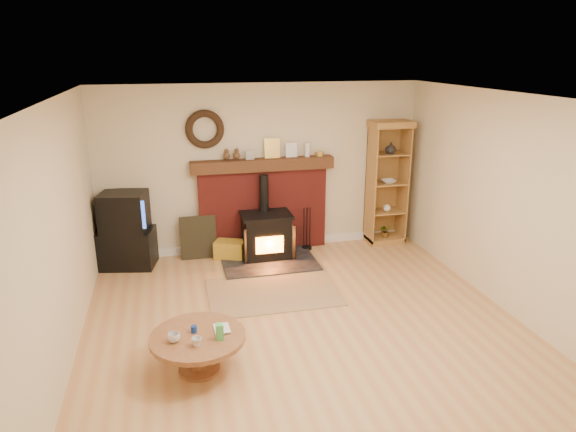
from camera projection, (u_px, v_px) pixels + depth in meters
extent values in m
plane|color=tan|center=(308.00, 333.00, 5.80)|extent=(5.50, 5.50, 0.00)
cube|color=beige|center=(262.00, 169.00, 7.95)|extent=(5.00, 0.02, 2.60)
cube|color=beige|center=(444.00, 380.00, 2.86)|extent=(5.00, 0.02, 2.60)
cube|color=beige|center=(56.00, 244.00, 4.85)|extent=(0.02, 5.50, 2.60)
cube|color=beige|center=(517.00, 208.00, 5.95)|extent=(0.02, 5.50, 2.60)
cube|color=white|center=(312.00, 99.00, 5.00)|extent=(5.00, 5.50, 0.02)
cube|color=white|center=(263.00, 244.00, 8.31)|extent=(5.00, 0.04, 0.12)
torus|color=black|center=(205.00, 129.00, 7.50)|extent=(0.57, 0.11, 0.57)
cube|color=maroon|center=(263.00, 210.00, 8.08)|extent=(2.00, 0.15, 1.30)
cube|color=#362211|center=(263.00, 165.00, 7.82)|extent=(2.20, 0.22, 0.18)
cube|color=#999999|center=(250.00, 155.00, 7.73)|extent=(0.13, 0.05, 0.14)
cube|color=gold|center=(272.00, 148.00, 7.80)|extent=(0.24, 0.06, 0.30)
cube|color=white|center=(291.00, 150.00, 7.88)|extent=(0.18, 0.05, 0.22)
cylinder|color=white|center=(307.00, 150.00, 7.92)|extent=(0.08, 0.08, 0.22)
cylinder|color=gold|center=(320.00, 154.00, 7.99)|extent=(0.14, 0.14, 0.07)
cube|color=black|center=(269.00, 262.00, 7.73)|extent=(1.40, 1.00, 0.03)
cube|color=black|center=(266.00, 236.00, 7.82)|extent=(0.69, 0.49, 0.64)
cube|color=black|center=(266.00, 215.00, 7.71)|extent=(0.76, 0.54, 0.04)
cylinder|color=black|center=(264.00, 193.00, 7.76)|extent=(0.14, 0.14, 0.56)
cube|color=orange|center=(270.00, 245.00, 7.59)|extent=(0.41, 0.02, 0.26)
cube|color=black|center=(248.00, 244.00, 7.57)|extent=(0.16, 0.22, 0.51)
cube|color=black|center=(289.00, 241.00, 7.71)|extent=(0.16, 0.22, 0.51)
cube|color=brown|center=(273.00, 292.00, 6.78)|extent=(1.70, 1.18, 0.01)
cube|color=black|center=(128.00, 248.00, 7.54)|extent=(0.86, 0.68, 0.56)
cube|color=black|center=(124.00, 212.00, 7.37)|extent=(0.73, 0.65, 0.56)
cube|color=blue|center=(127.00, 215.00, 7.13)|extent=(0.50, 0.12, 0.40)
cube|color=olive|center=(384.00, 239.00, 8.57)|extent=(0.58, 0.43, 0.10)
cube|color=olive|center=(382.00, 182.00, 8.47)|extent=(0.58, 0.02, 1.86)
cube|color=olive|center=(371.00, 186.00, 8.22)|extent=(0.02, 0.43, 1.86)
cube|color=olive|center=(403.00, 184.00, 8.35)|extent=(0.02, 0.43, 1.86)
cube|color=olive|center=(391.00, 124.00, 7.99)|extent=(0.64, 0.47, 0.10)
cube|color=olive|center=(385.00, 211.00, 8.42)|extent=(0.54, 0.39, 0.02)
cube|color=olive|center=(387.00, 183.00, 8.28)|extent=(0.54, 0.39, 0.02)
cube|color=olive|center=(389.00, 154.00, 8.13)|extent=(0.54, 0.39, 0.02)
imported|color=white|center=(391.00, 148.00, 8.05)|extent=(0.18, 0.18, 0.18)
imported|color=white|center=(389.00, 181.00, 8.22)|extent=(0.23, 0.23, 0.06)
sphere|color=white|center=(387.00, 208.00, 8.36)|extent=(0.12, 0.12, 0.12)
imported|color=#4CB258|center=(386.00, 231.00, 8.48)|extent=(0.20, 0.17, 0.22)
cube|color=yellow|center=(230.00, 250.00, 7.85)|extent=(0.52, 0.44, 0.28)
cube|color=black|center=(198.00, 237.00, 7.83)|extent=(0.55, 0.15, 0.65)
cylinder|color=black|center=(307.00, 248.00, 8.26)|extent=(0.16, 0.16, 0.04)
cylinder|color=black|center=(304.00, 229.00, 8.14)|extent=(0.02, 0.02, 0.70)
cylinder|color=black|center=(307.00, 229.00, 8.16)|extent=(0.02, 0.02, 0.70)
cylinder|color=black|center=(310.00, 228.00, 8.17)|extent=(0.02, 0.02, 0.70)
cylinder|color=brown|center=(200.00, 369.00, 5.12)|extent=(0.41, 0.41, 0.03)
cylinder|color=brown|center=(199.00, 354.00, 5.07)|extent=(0.15, 0.15, 0.33)
cylinder|color=brown|center=(198.00, 337.00, 5.01)|extent=(0.94, 0.94, 0.05)
imported|color=white|center=(174.00, 338.00, 4.88)|extent=(0.12, 0.12, 0.09)
imported|color=white|center=(197.00, 342.00, 4.81)|extent=(0.09, 0.09, 0.09)
imported|color=#4C331E|center=(214.00, 330.00, 5.08)|extent=(0.16, 0.21, 0.02)
cylinder|color=navy|center=(194.00, 329.00, 5.04)|extent=(0.06, 0.06, 0.07)
cube|color=#4CB258|center=(220.00, 332.00, 4.91)|extent=(0.07, 0.07, 0.16)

